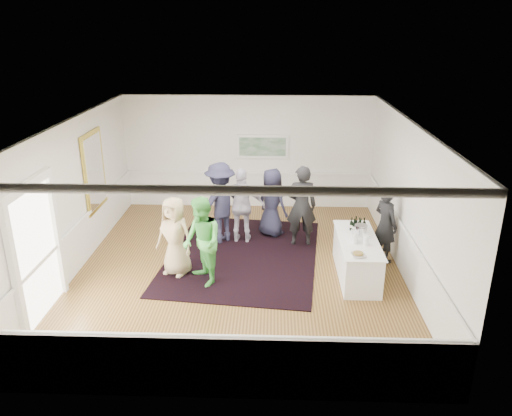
{
  "coord_description": "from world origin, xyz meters",
  "views": [
    {
      "loc": [
        0.71,
        -9.71,
        5.06
      ],
      "look_at": [
        0.35,
        0.2,
        1.34
      ],
      "focal_mm": 35.0,
      "sensor_mm": 36.0,
      "label": 1
    }
  ],
  "objects_px": {
    "guest_tan": "(175,236)",
    "guest_lilac": "(242,206)",
    "serving_table": "(357,257)",
    "guest_dark_a": "(220,203)",
    "bartender": "(385,224)",
    "guest_green": "(202,242)",
    "guest_navy": "(272,202)",
    "ice_bucket": "(361,231)",
    "nut_bowl": "(358,254)",
    "guest_dark_b": "(301,206)"
  },
  "relations": [
    {
      "from": "serving_table",
      "to": "ice_bucket",
      "type": "distance_m",
      "value": 0.56
    },
    {
      "from": "guest_navy",
      "to": "guest_green",
      "type": "bearing_deg",
      "value": 103.18
    },
    {
      "from": "guest_tan",
      "to": "nut_bowl",
      "type": "bearing_deg",
      "value": 11.25
    },
    {
      "from": "guest_tan",
      "to": "ice_bucket",
      "type": "height_order",
      "value": "guest_tan"
    },
    {
      "from": "guest_green",
      "to": "guest_dark_b",
      "type": "relative_size",
      "value": 0.94
    },
    {
      "from": "ice_bucket",
      "to": "guest_green",
      "type": "bearing_deg",
      "value": -169.82
    },
    {
      "from": "guest_dark_a",
      "to": "nut_bowl",
      "type": "xyz_separation_m",
      "value": [
        2.9,
        -2.5,
        -0.11
      ]
    },
    {
      "from": "serving_table",
      "to": "guest_dark_a",
      "type": "relative_size",
      "value": 1.05
    },
    {
      "from": "guest_dark_a",
      "to": "guest_dark_b",
      "type": "xyz_separation_m",
      "value": [
        1.93,
        -0.13,
        -0.01
      ]
    },
    {
      "from": "ice_bucket",
      "to": "nut_bowl",
      "type": "relative_size",
      "value": 0.96
    },
    {
      "from": "bartender",
      "to": "guest_dark_b",
      "type": "distance_m",
      "value": 1.98
    },
    {
      "from": "guest_green",
      "to": "guest_navy",
      "type": "xyz_separation_m",
      "value": [
        1.39,
        2.54,
        -0.06
      ]
    },
    {
      "from": "guest_green",
      "to": "guest_navy",
      "type": "bearing_deg",
      "value": 121.93
    },
    {
      "from": "guest_lilac",
      "to": "ice_bucket",
      "type": "relative_size",
      "value": 7.08
    },
    {
      "from": "serving_table",
      "to": "guest_navy",
      "type": "xyz_separation_m",
      "value": [
        -1.79,
        2.12,
        0.44
      ]
    },
    {
      "from": "guest_tan",
      "to": "guest_dark_a",
      "type": "xyz_separation_m",
      "value": [
        0.78,
        1.71,
        0.14
      ]
    },
    {
      "from": "guest_tan",
      "to": "guest_lilac",
      "type": "relative_size",
      "value": 0.93
    },
    {
      "from": "guest_lilac",
      "to": "guest_dark_a",
      "type": "height_order",
      "value": "guest_dark_a"
    },
    {
      "from": "serving_table",
      "to": "guest_lilac",
      "type": "bearing_deg",
      "value": 145.93
    },
    {
      "from": "guest_navy",
      "to": "ice_bucket",
      "type": "xyz_separation_m",
      "value": [
        1.87,
        -1.95,
        0.1
      ]
    },
    {
      "from": "guest_dark_a",
      "to": "bartender",
      "type": "bearing_deg",
      "value": 125.89
    },
    {
      "from": "guest_dark_a",
      "to": "guest_dark_b",
      "type": "relative_size",
      "value": 1.01
    },
    {
      "from": "guest_green",
      "to": "nut_bowl",
      "type": "height_order",
      "value": "guest_green"
    },
    {
      "from": "serving_table",
      "to": "guest_dark_b",
      "type": "height_order",
      "value": "guest_dark_b"
    },
    {
      "from": "bartender",
      "to": "guest_tan",
      "type": "bearing_deg",
      "value": 67.59
    },
    {
      "from": "serving_table",
      "to": "guest_green",
      "type": "height_order",
      "value": "guest_green"
    },
    {
      "from": "bartender",
      "to": "guest_green",
      "type": "height_order",
      "value": "guest_green"
    },
    {
      "from": "serving_table",
      "to": "nut_bowl",
      "type": "relative_size",
      "value": 7.7
    },
    {
      "from": "nut_bowl",
      "to": "guest_navy",
      "type": "bearing_deg",
      "value": 119.68
    },
    {
      "from": "bartender",
      "to": "guest_lilac",
      "type": "distance_m",
      "value": 3.35
    },
    {
      "from": "serving_table",
      "to": "ice_bucket",
      "type": "height_order",
      "value": "ice_bucket"
    },
    {
      "from": "guest_green",
      "to": "ice_bucket",
      "type": "distance_m",
      "value": 3.31
    },
    {
      "from": "bartender",
      "to": "guest_tan",
      "type": "distance_m",
      "value": 4.6
    },
    {
      "from": "bartender",
      "to": "ice_bucket",
      "type": "xyz_separation_m",
      "value": [
        -0.65,
        -0.6,
        0.09
      ]
    },
    {
      "from": "guest_green",
      "to": "guest_lilac",
      "type": "bearing_deg",
      "value": 132.71
    },
    {
      "from": "guest_lilac",
      "to": "bartender",
      "type": "bearing_deg",
      "value": 167.04
    },
    {
      "from": "guest_tan",
      "to": "guest_navy",
      "type": "height_order",
      "value": "guest_navy"
    },
    {
      "from": "ice_bucket",
      "to": "guest_tan",
      "type": "bearing_deg",
      "value": -177.19
    },
    {
      "from": "serving_table",
      "to": "guest_dark_b",
      "type": "xyz_separation_m",
      "value": [
        -1.1,
        1.56,
        0.56
      ]
    },
    {
      "from": "bartender",
      "to": "guest_lilac",
      "type": "bearing_deg",
      "value": 41.67
    },
    {
      "from": "bartender",
      "to": "guest_dark_a",
      "type": "distance_m",
      "value": 3.86
    },
    {
      "from": "guest_lilac",
      "to": "guest_navy",
      "type": "bearing_deg",
      "value": -145.81
    },
    {
      "from": "serving_table",
      "to": "guest_green",
      "type": "xyz_separation_m",
      "value": [
        -3.18,
        -0.42,
        0.49
      ]
    },
    {
      "from": "guest_lilac",
      "to": "guest_navy",
      "type": "height_order",
      "value": "guest_lilac"
    },
    {
      "from": "guest_tan",
      "to": "guest_dark_b",
      "type": "relative_size",
      "value": 0.87
    },
    {
      "from": "guest_tan",
      "to": "guest_dark_b",
      "type": "distance_m",
      "value": 3.14
    },
    {
      "from": "serving_table",
      "to": "bartender",
      "type": "relative_size",
      "value": 1.2
    },
    {
      "from": "bartender",
      "to": "guest_lilac",
      "type": "xyz_separation_m",
      "value": [
        -3.22,
        0.92,
        0.05
      ]
    },
    {
      "from": "guest_dark_a",
      "to": "guest_tan",
      "type": "bearing_deg",
      "value": 25.15
    },
    {
      "from": "guest_navy",
      "to": "nut_bowl",
      "type": "bearing_deg",
      "value": 161.56
    }
  ]
}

